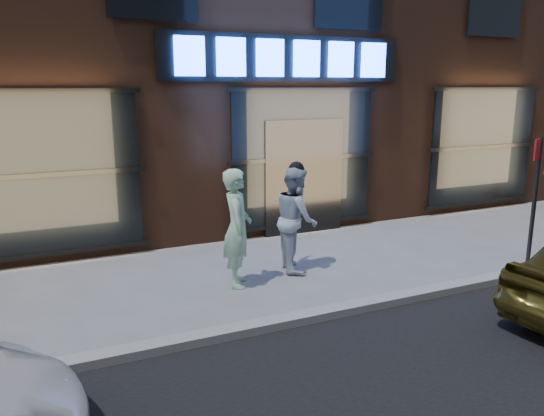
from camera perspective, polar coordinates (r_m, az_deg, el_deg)
The scene contains 6 objects.
ground at distance 8.36m, azimuth 16.20°, elevation -9.14°, with size 90.00×90.00×0.00m, color slate.
curb at distance 8.34m, azimuth 16.22°, elevation -8.76°, with size 60.00×0.25×0.12m, color gray.
storefront_building at distance 14.86m, azimuth -4.24°, elevation 21.02°, with size 30.20×8.28×10.30m.
man_bowtie at distance 8.23m, azimuth -3.76°, elevation -2.15°, with size 0.68×0.45×1.86m, color #BDF9D3.
man_cap at distance 8.96m, azimuth 2.59°, elevation -1.14°, with size 0.87×0.67×1.78m, color silver.
sign_post at distance 9.99m, azimuth 26.50°, elevation 1.74°, with size 0.36×0.10×2.25m.
Camera 1 is at (-5.19, -5.79, 3.09)m, focal length 35.00 mm.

